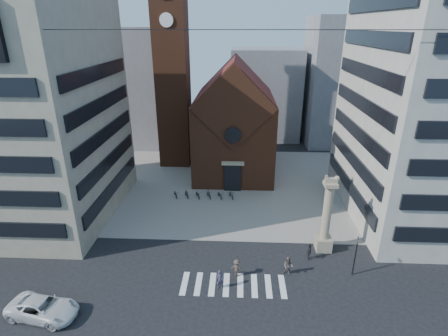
{
  "coord_description": "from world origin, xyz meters",
  "views": [
    {
      "loc": [
        0.91,
        -28.84,
        22.34
      ],
      "look_at": [
        -0.83,
        8.0,
        7.2
      ],
      "focal_mm": 28.0,
      "sensor_mm": 36.0,
      "label": 1
    }
  ],
  "objects_px": {
    "traffic_light": "(355,255)",
    "scooter_0": "(176,194)",
    "lion_column": "(326,221)",
    "pedestrian_2": "(309,252)",
    "white_car": "(43,308)",
    "pedestrian_0": "(220,280)",
    "pedestrian_1": "(288,266)"
  },
  "relations": [
    {
      "from": "traffic_light",
      "to": "scooter_0",
      "type": "bearing_deg",
      "value": 142.27
    },
    {
      "from": "lion_column",
      "to": "pedestrian_2",
      "type": "xyz_separation_m",
      "value": [
        -1.8,
        -1.76,
        -2.56
      ]
    },
    {
      "from": "traffic_light",
      "to": "pedestrian_2",
      "type": "xyz_separation_m",
      "value": [
        -3.79,
        2.24,
        -1.39
      ]
    },
    {
      "from": "white_car",
      "to": "pedestrian_0",
      "type": "height_order",
      "value": "pedestrian_0"
    },
    {
      "from": "lion_column",
      "to": "pedestrian_2",
      "type": "bearing_deg",
      "value": -135.71
    },
    {
      "from": "traffic_light",
      "to": "scooter_0",
      "type": "height_order",
      "value": "traffic_light"
    },
    {
      "from": "lion_column",
      "to": "traffic_light",
      "type": "bearing_deg",
      "value": -63.54
    },
    {
      "from": "lion_column",
      "to": "pedestrian_1",
      "type": "bearing_deg",
      "value": -134.83
    },
    {
      "from": "pedestrian_1",
      "to": "lion_column",
      "type": "bearing_deg",
      "value": 62.45
    },
    {
      "from": "traffic_light",
      "to": "scooter_0",
      "type": "distance_m",
      "value": 25.19
    },
    {
      "from": "lion_column",
      "to": "scooter_0",
      "type": "relative_size",
      "value": 4.69
    },
    {
      "from": "traffic_light",
      "to": "pedestrian_0",
      "type": "relative_size",
      "value": 2.26
    },
    {
      "from": "pedestrian_0",
      "to": "pedestrian_2",
      "type": "relative_size",
      "value": 1.06
    },
    {
      "from": "pedestrian_1",
      "to": "pedestrian_2",
      "type": "height_order",
      "value": "pedestrian_1"
    },
    {
      "from": "lion_column",
      "to": "traffic_light",
      "type": "xyz_separation_m",
      "value": [
        1.99,
        -4.0,
        -1.17
      ]
    },
    {
      "from": "white_car",
      "to": "traffic_light",
      "type": "bearing_deg",
      "value": -67.35
    },
    {
      "from": "pedestrian_1",
      "to": "pedestrian_2",
      "type": "distance_m",
      "value": 3.51
    },
    {
      "from": "lion_column",
      "to": "traffic_light",
      "type": "distance_m",
      "value": 4.62
    },
    {
      "from": "traffic_light",
      "to": "white_car",
      "type": "distance_m",
      "value": 27.8
    },
    {
      "from": "scooter_0",
      "to": "traffic_light",
      "type": "bearing_deg",
      "value": -59.94
    },
    {
      "from": "lion_column",
      "to": "pedestrian_1",
      "type": "distance_m",
      "value": 6.52
    },
    {
      "from": "white_car",
      "to": "pedestrian_0",
      "type": "bearing_deg",
      "value": -65.23
    },
    {
      "from": "pedestrian_2",
      "to": "scooter_0",
      "type": "bearing_deg",
      "value": 53.18
    },
    {
      "from": "pedestrian_2",
      "to": "traffic_light",
      "type": "bearing_deg",
      "value": -118.21
    },
    {
      "from": "pedestrian_2",
      "to": "scooter_0",
      "type": "xyz_separation_m",
      "value": [
        -16.08,
        13.14,
        -0.36
      ]
    },
    {
      "from": "pedestrian_2",
      "to": "white_car",
      "type": "bearing_deg",
      "value": 113.0
    },
    {
      "from": "pedestrian_1",
      "to": "scooter_0",
      "type": "height_order",
      "value": "pedestrian_1"
    },
    {
      "from": "pedestrian_2",
      "to": "scooter_0",
      "type": "relative_size",
      "value": 0.97
    },
    {
      "from": "lion_column",
      "to": "scooter_0",
      "type": "bearing_deg",
      "value": 147.53
    },
    {
      "from": "lion_column",
      "to": "pedestrian_1",
      "type": "relative_size",
      "value": 4.45
    },
    {
      "from": "pedestrian_0",
      "to": "scooter_0",
      "type": "xyz_separation_m",
      "value": [
        -7.23,
        17.85,
        -0.41
      ]
    },
    {
      "from": "traffic_light",
      "to": "pedestrian_2",
      "type": "bearing_deg",
      "value": 149.37
    }
  ]
}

